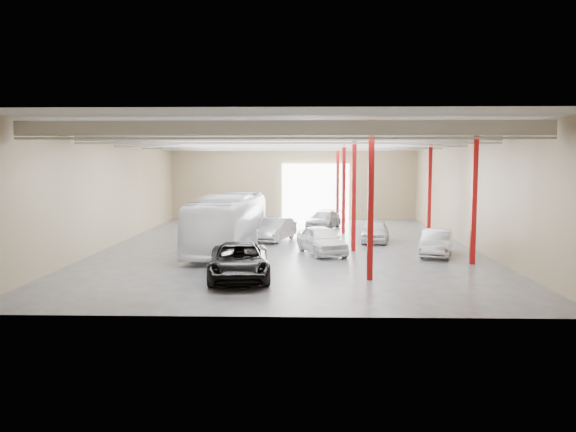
{
  "coord_description": "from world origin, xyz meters",
  "views": [
    {
      "loc": [
        0.81,
        -34.51,
        5.24
      ],
      "look_at": [
        0.02,
        -3.52,
        2.2
      ],
      "focal_mm": 35.0,
      "sensor_mm": 36.0,
      "label": 1
    }
  ],
  "objects_px": {
    "black_sedan": "(239,261)",
    "car_row_b": "(275,229)",
    "car_row_c": "(324,220)",
    "car_right_far": "(375,231)",
    "car_row_a": "(322,240)",
    "coach_bus": "(229,223)",
    "car_right_near": "(437,243)"
  },
  "relations": [
    {
      "from": "coach_bus",
      "to": "black_sedan",
      "type": "distance_m",
      "value": 8.19
    },
    {
      "from": "car_row_a",
      "to": "car_row_c",
      "type": "xyz_separation_m",
      "value": [
        0.59,
        12.0,
        -0.11
      ]
    },
    {
      "from": "car_row_b",
      "to": "car_right_near",
      "type": "height_order",
      "value": "car_row_b"
    },
    {
      "from": "coach_bus",
      "to": "black_sedan",
      "type": "xyz_separation_m",
      "value": [
        1.5,
        -8.01,
        -0.85
      ]
    },
    {
      "from": "car_row_a",
      "to": "coach_bus",
      "type": "bearing_deg",
      "value": 150.43
    },
    {
      "from": "car_row_c",
      "to": "car_right_far",
      "type": "distance_m",
      "value": 7.81
    },
    {
      "from": "coach_bus",
      "to": "car_row_b",
      "type": "xyz_separation_m",
      "value": [
        2.51,
        4.09,
        -0.9
      ]
    },
    {
      "from": "black_sedan",
      "to": "car_row_c",
      "type": "xyz_separation_m",
      "value": [
        4.5,
        18.9,
        -0.12
      ]
    },
    {
      "from": "car_right_near",
      "to": "car_row_a",
      "type": "bearing_deg",
      "value": -166.1
    },
    {
      "from": "black_sedan",
      "to": "car_row_b",
      "type": "relative_size",
      "value": 1.27
    },
    {
      "from": "coach_bus",
      "to": "black_sedan",
      "type": "height_order",
      "value": "coach_bus"
    },
    {
      "from": "car_row_b",
      "to": "car_row_c",
      "type": "height_order",
      "value": "car_row_b"
    },
    {
      "from": "black_sedan",
      "to": "car_right_far",
      "type": "height_order",
      "value": "black_sedan"
    },
    {
      "from": "car_row_b",
      "to": "car_right_near",
      "type": "bearing_deg",
      "value": -13.57
    },
    {
      "from": "car_right_near",
      "to": "car_right_far",
      "type": "height_order",
      "value": "car_right_near"
    },
    {
      "from": "car_right_far",
      "to": "car_row_a",
      "type": "bearing_deg",
      "value": -116.1
    },
    {
      "from": "car_row_c",
      "to": "black_sedan",
      "type": "bearing_deg",
      "value": -85.05
    },
    {
      "from": "coach_bus",
      "to": "car_right_far",
      "type": "height_order",
      "value": "coach_bus"
    },
    {
      "from": "car_row_c",
      "to": "car_right_near",
      "type": "bearing_deg",
      "value": -46.56
    },
    {
      "from": "car_row_a",
      "to": "car_right_near",
      "type": "height_order",
      "value": "car_row_a"
    },
    {
      "from": "car_row_a",
      "to": "car_row_c",
      "type": "distance_m",
      "value": 12.01
    },
    {
      "from": "coach_bus",
      "to": "black_sedan",
      "type": "relative_size",
      "value": 2.07
    },
    {
      "from": "car_row_c",
      "to": "car_row_a",
      "type": "bearing_deg",
      "value": -74.47
    },
    {
      "from": "black_sedan",
      "to": "car_row_b",
      "type": "bearing_deg",
      "value": 79.2
    },
    {
      "from": "car_row_c",
      "to": "car_right_far",
      "type": "height_order",
      "value": "car_right_far"
    },
    {
      "from": "black_sedan",
      "to": "car_row_b",
      "type": "height_order",
      "value": "black_sedan"
    },
    {
      "from": "black_sedan",
      "to": "car_row_a",
      "type": "relative_size",
      "value": 1.23
    },
    {
      "from": "coach_bus",
      "to": "car_right_far",
      "type": "bearing_deg",
      "value": 26.04
    },
    {
      "from": "car_row_b",
      "to": "black_sedan",
      "type": "bearing_deg",
      "value": -77.33
    },
    {
      "from": "coach_bus",
      "to": "car_right_far",
      "type": "distance_m",
      "value": 9.84
    },
    {
      "from": "coach_bus",
      "to": "car_row_b",
      "type": "height_order",
      "value": "coach_bus"
    },
    {
      "from": "car_row_a",
      "to": "car_right_near",
      "type": "distance_m",
      "value": 6.4
    }
  ]
}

